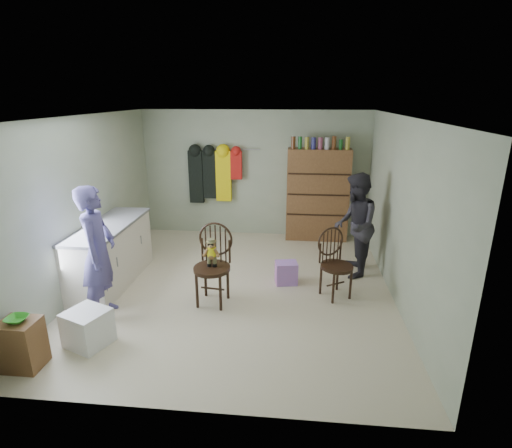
# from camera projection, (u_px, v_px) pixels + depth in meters

# --- Properties ---
(ground_plane) EXTENTS (5.00, 5.00, 0.00)m
(ground_plane) POSITION_uv_depth(u_px,v_px,m) (238.00, 287.00, 6.02)
(ground_plane) COLOR beige
(ground_plane) RESTS_ON ground
(room_walls) EXTENTS (5.00, 5.00, 5.00)m
(room_walls) POSITION_uv_depth(u_px,v_px,m) (242.00, 177.00, 6.04)
(room_walls) COLOR #A5AE92
(room_walls) RESTS_ON ground
(counter) EXTENTS (0.64, 1.86, 0.94)m
(counter) POSITION_uv_depth(u_px,v_px,m) (111.00, 253.00, 6.06)
(counter) COLOR silver
(counter) RESTS_ON ground
(stool) EXTENTS (0.38, 0.33, 0.55)m
(stool) POSITION_uv_depth(u_px,v_px,m) (22.00, 344.00, 4.19)
(stool) COLOR brown
(stool) RESTS_ON ground
(bowl) EXTENTS (0.22, 0.22, 0.05)m
(bowl) POSITION_uv_depth(u_px,v_px,m) (17.00, 319.00, 4.10)
(bowl) COLOR green
(bowl) RESTS_ON stool
(plastic_tub) EXTENTS (0.57, 0.56, 0.42)m
(plastic_tub) POSITION_uv_depth(u_px,v_px,m) (88.00, 328.00, 4.60)
(plastic_tub) COLOR white
(plastic_tub) RESTS_ON ground
(chair_front) EXTENTS (0.55, 0.55, 1.12)m
(chair_front) POSITION_uv_depth(u_px,v_px,m) (213.00, 259.00, 5.44)
(chair_front) COLOR black
(chair_front) RESTS_ON ground
(chair_far) EXTENTS (0.61, 0.61, 1.00)m
(chair_far) POSITION_uv_depth(u_px,v_px,m) (334.00, 260.00, 5.64)
(chair_far) COLOR black
(chair_far) RESTS_ON ground
(striped_bag) EXTENTS (0.37, 0.31, 0.34)m
(striped_bag) POSITION_uv_depth(u_px,v_px,m) (286.00, 273.00, 6.11)
(striped_bag) COLOR #E572CB
(striped_bag) RESTS_ON ground
(person_left) EXTENTS (0.51, 0.69, 1.74)m
(person_left) POSITION_uv_depth(u_px,v_px,m) (98.00, 253.00, 5.04)
(person_left) COLOR #524B8A
(person_left) RESTS_ON ground
(person_right) EXTENTS (0.70, 0.86, 1.65)m
(person_right) POSITION_uv_depth(u_px,v_px,m) (355.00, 226.00, 6.23)
(person_right) COLOR #2D2B33
(person_right) RESTS_ON ground
(dresser) EXTENTS (1.20, 0.39, 2.05)m
(dresser) POSITION_uv_depth(u_px,v_px,m) (318.00, 194.00, 7.80)
(dresser) COLOR brown
(dresser) RESTS_ON ground
(coat_rack) EXTENTS (1.42, 0.12, 1.09)m
(coat_rack) POSITION_uv_depth(u_px,v_px,m) (213.00, 175.00, 7.97)
(coat_rack) COLOR #99999E
(coat_rack) RESTS_ON ground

